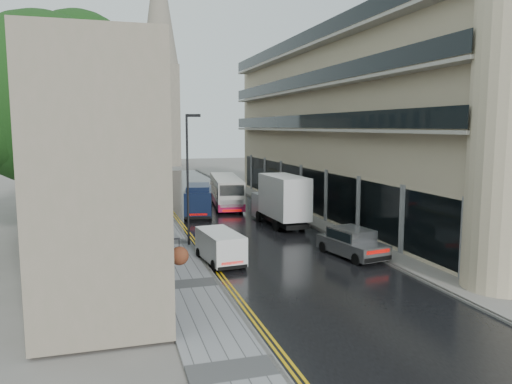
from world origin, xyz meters
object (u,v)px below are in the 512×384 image
tree_far (68,137)px  pedestrian (158,221)px  white_van (214,254)px  silver_hatchback (357,250)px  white_lorry (276,204)px  lamp_post_far (160,166)px  navy_van (185,203)px  cream_bus (217,196)px  lamp_post_near (188,181)px  tree_near (44,129)px

tree_far → pedestrian: size_ratio=6.97×
tree_far → white_van: size_ratio=3.29×
silver_hatchback → pedestrian: pedestrian is taller
white_lorry → lamp_post_far: lamp_post_far is taller
navy_van → tree_far: bearing=155.0°
pedestrian → silver_hatchback: bearing=119.7°
tree_far → navy_van: bearing=-36.4°
white_van → navy_van: navy_van is taller
cream_bus → pedestrian: (-5.70, -8.43, -0.32)m
white_lorry → white_van: 10.24m
lamp_post_near → cream_bus: bearing=91.8°
silver_hatchback → lamp_post_near: 10.49m
pedestrian → lamp_post_far: lamp_post_far is taller
white_lorry → tree_near: bearing=-177.9°
tree_near → silver_hatchback: 18.53m
navy_van → lamp_post_far: lamp_post_far is taller
lamp_post_near → lamp_post_far: 15.33m
tree_far → lamp_post_near: bearing=-63.0°
pedestrian → white_van: bearing=88.7°
tree_near → navy_van: size_ratio=2.72×
silver_hatchback → white_van: (-7.22, 1.00, 0.06)m
tree_far → navy_van: size_ratio=2.44×
tree_near → white_lorry: bearing=4.0°
cream_bus → pedestrian: bearing=-116.5°
tree_near → navy_van: tree_near is taller
white_van → tree_near: bearing=132.6°
white_van → silver_hatchback: bearing=-13.9°
tree_near → white_van: bearing=-41.4°
cream_bus → silver_hatchback: 18.46m
white_lorry → white_van: white_lorry is taller
white_van → navy_van: (0.68, 13.91, 0.45)m
tree_near → pedestrian: size_ratio=7.77×
navy_van → lamp_post_near: 8.87m
tree_near → navy_van: (8.88, 6.68, -5.62)m
silver_hatchback → navy_van: (-6.54, 14.92, 0.51)m
white_lorry → lamp_post_near: size_ratio=0.91×
silver_hatchback → white_van: bearing=161.8°
lamp_post_far → white_lorry: bearing=-48.5°
navy_van → cream_bus: bearing=57.0°
silver_hatchback → white_van: 7.29m
lamp_post_near → lamp_post_far: bearing=112.1°
white_lorry → white_van: size_ratio=1.84×
white_lorry → lamp_post_near: (-6.40, -2.74, 2.08)m
silver_hatchback → tree_near: bearing=141.5°
tree_near → silver_hatchback: size_ratio=3.28×
white_lorry → silver_hatchback: size_ratio=1.65×
tree_near → lamp_post_near: size_ratio=1.82×
navy_van → pedestrian: (-2.54, -5.20, -0.31)m
tree_near → lamp_post_far: size_ratio=1.99×
silver_hatchback → lamp_post_far: 23.32m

